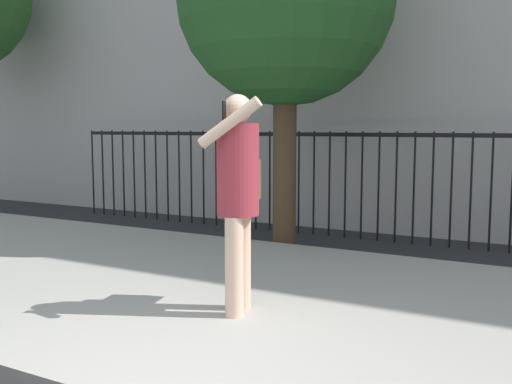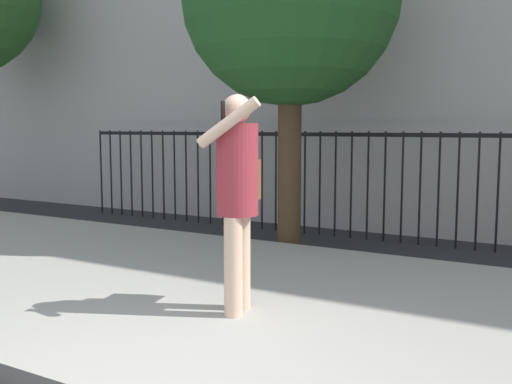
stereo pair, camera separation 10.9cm
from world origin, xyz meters
The scene contains 3 objects.
sidewalk centered at (0.00, 2.20, 0.07)m, with size 28.00×4.40×0.15m, color #9E9B93.
iron_fence centered at (0.00, 5.90, 1.02)m, with size 12.03×0.04×1.60m.
pedestrian_on_phone centered at (-0.25, 1.68, 1.18)m, with size 0.52×0.70×1.77m.
Camera 1 is at (2.13, -2.33, 1.66)m, focal length 40.86 mm.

